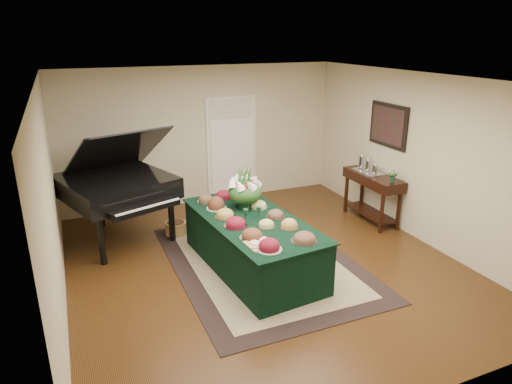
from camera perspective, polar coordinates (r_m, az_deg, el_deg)
name	(u,v)px	position (r m, az deg, el deg)	size (l,w,h in m)	color
ground	(264,264)	(6.90, 0.99, -9.02)	(6.00, 6.00, 0.00)	black
area_rug	(262,261)	(6.97, 0.81, -8.66)	(2.57, 3.60, 0.01)	black
kitchen_doorway	(232,150)	(9.33, -3.05, 5.31)	(1.05, 0.07, 2.10)	white
buffet_table	(252,243)	(6.64, -0.49, -6.44)	(1.42, 2.60, 0.78)	black
food_platters	(248,214)	(6.51, -0.98, -2.78)	(1.04, 2.35, 0.15)	silver
cutting_board	(260,242)	(5.71, 0.45, -6.26)	(0.36, 0.36, 0.10)	tan
green_goblets	(252,214)	(6.42, -0.46, -2.72)	(0.28, 0.08, 0.18)	#153622
floral_centerpiece	(245,188)	(6.79, -1.40, 0.50)	(0.53, 0.53, 0.53)	#153622
grand_piano	(116,185)	(7.69, -17.04, 0.84)	(1.99, 2.19, 1.87)	black
wicker_basket	(176,228)	(7.93, -9.96, -4.50)	(0.36, 0.36, 0.22)	#A88044
mahogany_sideboard	(373,185)	(8.47, 14.38, 0.86)	(0.45, 1.27, 0.88)	black
tea_service	(368,165)	(8.52, 13.78, 3.26)	(0.34, 0.58, 0.30)	silver
pink_bouquet	(393,174)	(7.99, 16.73, 2.14)	(0.17, 0.17, 0.22)	#153622
wall_painting	(388,125)	(8.34, 16.21, 8.01)	(0.05, 0.95, 0.75)	black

